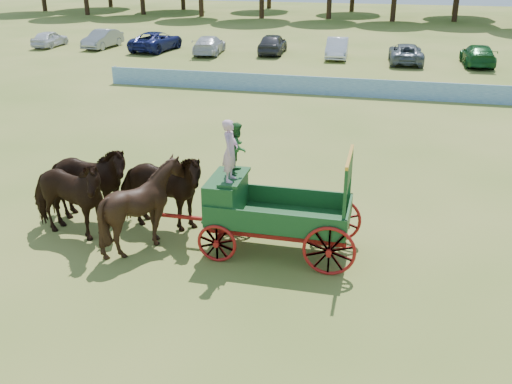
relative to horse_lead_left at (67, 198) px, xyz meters
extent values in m
plane|color=olive|center=(5.71, 1.42, -1.25)|extent=(160.00, 160.00, 0.00)
imported|color=black|center=(0.00, 0.00, 0.00)|extent=(3.14, 1.81, 2.50)
imported|color=black|center=(0.00, 1.10, 0.00)|extent=(3.06, 1.58, 2.50)
imported|color=black|center=(2.40, 0.00, 0.00)|extent=(2.70, 2.52, 2.50)
imported|color=black|center=(2.40, 1.10, 0.00)|extent=(3.02, 1.49, 2.50)
cube|color=#A71014|center=(4.60, 0.55, -0.65)|extent=(0.12, 2.00, 0.12)
cube|color=#A71014|center=(7.60, 0.55, -0.65)|extent=(0.12, 2.00, 0.12)
cube|color=#A71014|center=(6.10, 0.00, -0.53)|extent=(3.80, 0.10, 0.12)
cube|color=#A71014|center=(6.10, 1.10, -0.53)|extent=(3.80, 0.10, 0.12)
cube|color=#A71014|center=(3.70, 0.55, -0.50)|extent=(2.80, 0.09, 0.09)
cube|color=#1A4E1E|center=(6.10, 0.55, -0.25)|extent=(3.80, 1.80, 0.10)
cube|color=#1A4E1E|center=(6.10, -0.33, 0.05)|extent=(3.80, 0.06, 0.55)
cube|color=#1A4E1E|center=(6.10, 1.43, 0.05)|extent=(3.80, 0.06, 0.55)
cube|color=#1A4E1E|center=(7.98, 0.55, 0.05)|extent=(0.06, 1.80, 0.55)
cube|color=#1A4E1E|center=(4.60, 0.55, 0.30)|extent=(0.85, 1.70, 1.05)
cube|color=#1A4E1E|center=(4.85, 0.55, 0.87)|extent=(0.55, 1.50, 0.08)
cube|color=#1A4E1E|center=(4.22, 0.55, 0.10)|extent=(0.10, 1.60, 0.65)
cube|color=#1A4E1E|center=(4.40, 0.55, -0.20)|extent=(0.55, 1.60, 0.06)
cube|color=#1A4E1E|center=(7.90, -0.25, 0.70)|extent=(0.08, 0.08, 1.80)
cube|color=#1A4E1E|center=(7.90, 1.35, 0.70)|extent=(0.08, 0.08, 1.80)
cube|color=#1A4E1E|center=(7.90, 0.55, 1.30)|extent=(0.07, 1.75, 0.75)
cube|color=gold|center=(7.90, 0.55, 1.70)|extent=(0.08, 1.80, 0.09)
cube|color=gold|center=(7.86, 0.55, 1.30)|extent=(0.02, 1.30, 0.12)
torus|color=#A71014|center=(4.60, -0.40, -0.70)|extent=(1.09, 0.09, 1.09)
torus|color=#A71014|center=(4.60, 1.50, -0.70)|extent=(1.09, 0.09, 1.09)
torus|color=#A71014|center=(7.60, -0.40, -0.55)|extent=(1.39, 0.09, 1.39)
torus|color=#A71014|center=(7.60, 1.50, -0.55)|extent=(1.39, 0.09, 1.39)
imported|color=#D6A4BC|center=(4.85, 0.20, 1.74)|extent=(0.40, 0.61, 1.66)
imported|color=#235D26|center=(4.85, 0.90, 1.60)|extent=(0.52, 0.67, 1.38)
cube|color=#1C5B99|center=(4.71, 19.42, -0.72)|extent=(26.00, 0.08, 1.05)
imported|color=silver|center=(-20.29, 31.69, -0.56)|extent=(1.73, 4.09, 1.38)
imported|color=gray|center=(-15.55, 32.19, -0.49)|extent=(1.88, 4.67, 1.51)
imported|color=navy|center=(-10.52, 31.95, -0.47)|extent=(3.24, 5.89, 1.56)
imported|color=silver|center=(-5.74, 31.36, -0.53)|extent=(2.55, 5.17, 1.45)
imported|color=#333338|center=(-0.79, 32.61, -0.44)|extent=(2.11, 4.83, 1.62)
imported|color=silver|center=(4.47, 31.88, -0.49)|extent=(1.85, 4.69, 1.52)
imported|color=slate|center=(9.65, 30.90, -0.53)|extent=(2.61, 5.26, 1.43)
imported|color=#144C1E|center=(14.72, 31.17, -0.51)|extent=(2.20, 5.17, 1.49)
cylinder|color=#382314|center=(8.29, 57.94, 0.84)|extent=(0.60, 0.60, 4.18)
cylinder|color=#382314|center=(15.32, 59.31, 0.93)|extent=(0.60, 0.60, 4.36)
camera|label=1|loc=(8.74, -13.28, 6.55)|focal=40.00mm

